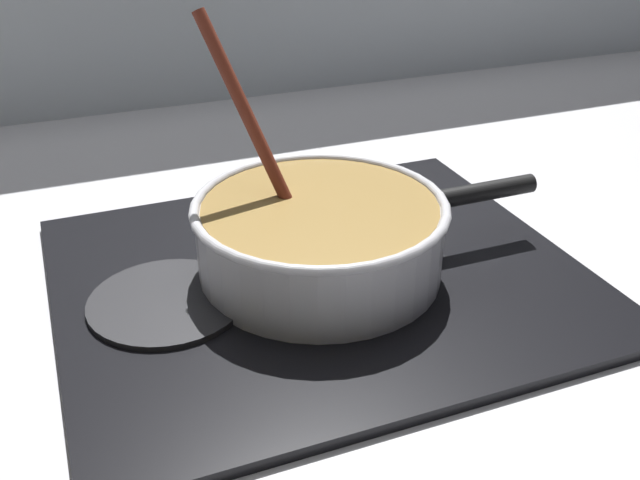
{
  "coord_description": "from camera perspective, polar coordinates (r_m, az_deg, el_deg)",
  "views": [
    {
      "loc": [
        -0.26,
        -0.51,
        0.43
      ],
      "look_at": [
        -0.01,
        0.12,
        0.05
      ],
      "focal_mm": 40.92,
      "sensor_mm": 36.0,
      "label": 1
    }
  ],
  "objects": [
    {
      "name": "cooking_pan",
      "position": [
        0.78,
        0.05,
        0.37
      ],
      "size": [
        0.4,
        0.27,
        0.27
      ],
      "color": "silver",
      "rests_on": "hob_plate"
    },
    {
      "name": "burner_ring",
      "position": [
        0.8,
        -0.0,
        -2.29
      ],
      "size": [
        0.18,
        0.18,
        0.01
      ],
      "primitive_type": "torus",
      "color": "#592D0C",
      "rests_on": "hob_plate"
    },
    {
      "name": "hob_plate",
      "position": [
        0.8,
        -0.0,
        -2.9
      ],
      "size": [
        0.56,
        0.48,
        0.01
      ],
      "primitive_type": "cube",
      "color": "black",
      "rests_on": "ground"
    },
    {
      "name": "ground",
      "position": [
        0.73,
        4.27,
        -9.19
      ],
      "size": [
        2.4,
        1.6,
        0.04
      ],
      "primitive_type": "cube",
      "color": "#B7B7BC"
    },
    {
      "name": "spare_burner",
      "position": [
        0.76,
        -11.88,
        -4.71
      ],
      "size": [
        0.16,
        0.16,
        0.01
      ],
      "primitive_type": "cylinder",
      "color": "#262628",
      "rests_on": "hob_plate"
    }
  ]
}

